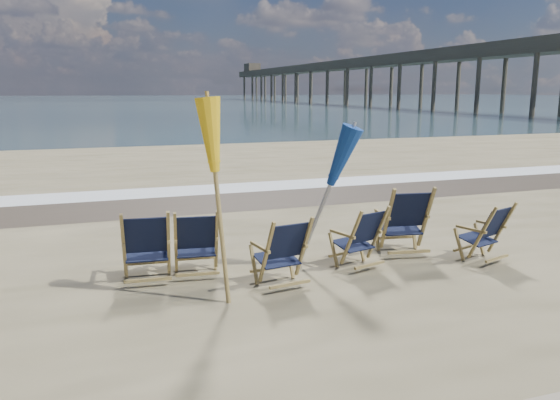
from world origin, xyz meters
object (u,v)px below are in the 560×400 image
at_px(beach_chair_4, 426,220).
at_px(umbrella_blue, 323,156).
at_px(umbrella_yellow, 218,146).
at_px(beach_chair_1, 217,243).
at_px(beach_chair_3, 378,235).
at_px(beach_chair_5, 502,230).
at_px(beach_chair_0, 169,246).
at_px(beach_chair_2, 304,250).
at_px(fishing_pier, 363,76).

height_order(beach_chair_4, umbrella_blue, umbrella_blue).
bearing_deg(beach_chair_4, umbrella_yellow, 22.53).
relative_size(beach_chair_1, umbrella_yellow, 0.40).
relative_size(beach_chair_3, beach_chair_5, 1.01).
height_order(beach_chair_0, umbrella_yellow, umbrella_yellow).
relative_size(beach_chair_2, beach_chair_3, 1.04).
distance_m(beach_chair_1, beach_chair_3, 2.32).
bearing_deg(beach_chair_0, beach_chair_4, -175.63).
xyz_separation_m(beach_chair_0, umbrella_blue, (2.12, -0.12, 1.11)).
bearing_deg(beach_chair_0, fishing_pier, -113.91).
xyz_separation_m(beach_chair_1, fishing_pier, (39.09, 72.35, 4.16)).
distance_m(beach_chair_0, umbrella_blue, 2.40).
xyz_separation_m(beach_chair_2, beach_chair_5, (3.20, 0.08, -0.02)).
height_order(beach_chair_2, beach_chair_5, beach_chair_2).
distance_m(beach_chair_1, beach_chair_5, 4.25).
xyz_separation_m(beach_chair_0, beach_chair_5, (4.85, -0.58, -0.05)).
height_order(umbrella_yellow, fishing_pier, fishing_pier).
height_order(beach_chair_1, beach_chair_5, beach_chair_1).
distance_m(beach_chair_2, beach_chair_5, 3.20).
bearing_deg(beach_chair_4, beach_chair_2, 24.55).
bearing_deg(beach_chair_3, beach_chair_1, -23.43).
xyz_separation_m(beach_chair_1, beach_chair_3, (2.30, -0.28, -0.02)).
distance_m(umbrella_yellow, umbrella_blue, 1.80).
distance_m(umbrella_yellow, fishing_pier, 83.12).
height_order(beach_chair_0, beach_chair_2, beach_chair_0).
bearing_deg(beach_chair_4, fishing_pier, -107.48).
xyz_separation_m(beach_chair_1, umbrella_yellow, (-0.15, -0.88, 1.39)).
bearing_deg(beach_chair_5, beach_chair_4, -47.82).
height_order(beach_chair_2, fishing_pier, fishing_pier).
bearing_deg(beach_chair_0, umbrella_yellow, 125.05).
bearing_deg(beach_chair_2, beach_chair_4, -173.32).
xyz_separation_m(beach_chair_3, beach_chair_5, (1.90, -0.32, -0.01)).
distance_m(beach_chair_1, fishing_pier, 82.34).
distance_m(beach_chair_3, beach_chair_5, 1.93).
xyz_separation_m(beach_chair_0, beach_chair_4, (3.89, -0.03, 0.05)).
distance_m(beach_chair_5, umbrella_yellow, 4.59).
height_order(umbrella_blue, fishing_pier, fishing_pier).
distance_m(beach_chair_0, beach_chair_4, 3.89).
bearing_deg(fishing_pier, beach_chair_0, -118.77).
distance_m(beach_chair_3, umbrella_blue, 1.43).
distance_m(beach_chair_2, umbrella_yellow, 1.82).
bearing_deg(beach_chair_1, beach_chair_4, -174.10).
distance_m(beach_chair_3, fishing_pier, 81.53).
xyz_separation_m(beach_chair_0, beach_chair_3, (2.95, -0.26, -0.04)).
bearing_deg(umbrella_yellow, umbrella_blue, 24.46).
bearing_deg(beach_chair_2, umbrella_blue, -140.11).
height_order(beach_chair_0, beach_chair_1, beach_chair_0).
distance_m(beach_chair_2, fishing_pier, 82.47).
distance_m(umbrella_blue, fishing_pier, 81.72).
relative_size(beach_chair_4, umbrella_yellow, 0.46).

